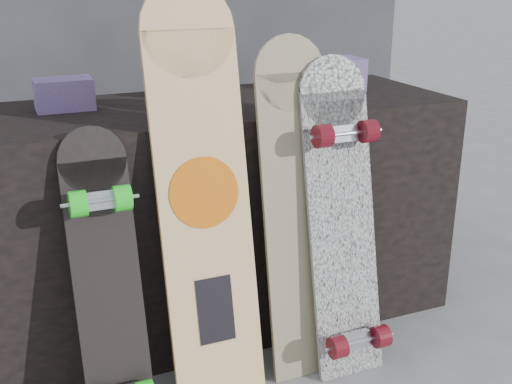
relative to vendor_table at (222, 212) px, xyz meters
name	(u,v)px	position (x,y,z in m)	size (l,w,h in m)	color
vendor_table	(222,212)	(0.00, 0.00, 0.00)	(1.60, 0.60, 0.80)	black
merch_box_purple	(64,94)	(-0.50, 0.09, 0.45)	(0.18, 0.12, 0.10)	#442F61
merch_box_small	(341,74)	(0.49, 0.04, 0.46)	(0.14, 0.14, 0.12)	#442F61
merch_box_flat	(182,86)	(-0.07, 0.20, 0.43)	(0.22, 0.10, 0.06)	#D1B78C
longboard_geisha	(203,186)	(-0.19, -0.36, 0.24)	(0.27, 0.28, 1.21)	beige
longboard_celtic	(297,200)	(0.11, -0.38, 0.16)	(0.23, 0.21, 1.05)	beige
longboard_cascadia	(343,216)	(0.24, -0.44, 0.11)	(0.22, 0.30, 0.99)	white
skateboard_dark	(108,280)	(-0.48, -0.41, 0.02)	(0.19, 0.28, 0.84)	black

